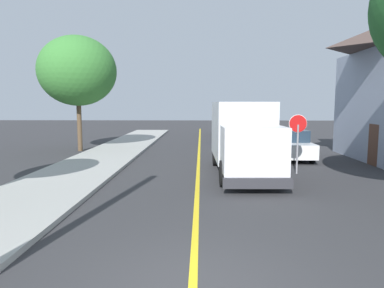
{
  "coord_description": "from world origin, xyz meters",
  "views": [
    {
      "loc": [
        0.14,
        -5.66,
        3.13
      ],
      "look_at": [
        -0.26,
        9.29,
        1.4
      ],
      "focal_mm": 32.74,
      "sensor_mm": 36.0,
      "label": 1
    }
  ],
  "objects": [
    {
      "name": "parked_car_far",
      "position": [
        2.52,
        29.42,
        0.79
      ],
      "size": [
        1.9,
        4.44,
        1.67
      ],
      "color": "black",
      "rests_on": "ground"
    },
    {
      "name": "stop_sign",
      "position": [
        4.43,
        9.94,
        1.86
      ],
      "size": [
        0.8,
        0.1,
        2.65
      ],
      "color": "gray",
      "rests_on": "ground"
    },
    {
      "name": "sidewalk_curb",
      "position": [
        -5.4,
        4.0,
        0.07
      ],
      "size": [
        3.6,
        60.0,
        0.15
      ],
      "primitive_type": "cube",
      "color": "#9E9E99",
      "rests_on": "ground"
    },
    {
      "name": "parked_van_across",
      "position": [
        5.2,
        14.13,
        0.79
      ],
      "size": [
        1.81,
        4.41,
        1.67
      ],
      "color": "silver",
      "rests_on": "ground"
    },
    {
      "name": "street_tree_down_block",
      "position": [
        -7.92,
        17.23,
        5.23
      ],
      "size": [
        5.01,
        5.01,
        7.49
      ],
      "color": "brown",
      "rests_on": "ground"
    },
    {
      "name": "parked_car_mid",
      "position": [
        2.31,
        22.67,
        0.79
      ],
      "size": [
        1.95,
        4.46,
        1.67
      ],
      "color": "#2D4793",
      "rests_on": "ground"
    },
    {
      "name": "ground_plane",
      "position": [
        0.0,
        0.0,
        0.0
      ],
      "size": [
        120.0,
        120.0,
        0.0
      ],
      "primitive_type": "plane",
      "color": "#303033"
    },
    {
      "name": "centre_line_yellow",
      "position": [
        0.0,
        10.0,
        0.0
      ],
      "size": [
        0.16,
        56.0,
        0.01
      ],
      "primitive_type": "cube",
      "color": "gold",
      "rests_on": "ground"
    },
    {
      "name": "parked_car_near",
      "position": [
        2.33,
        16.32,
        0.79
      ],
      "size": [
        1.86,
        4.42,
        1.67
      ],
      "color": "silver",
      "rests_on": "ground"
    },
    {
      "name": "box_truck",
      "position": [
        1.98,
        9.97,
        1.77
      ],
      "size": [
        2.57,
        7.24,
        3.2
      ],
      "color": "silver",
      "rests_on": "ground"
    }
  ]
}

